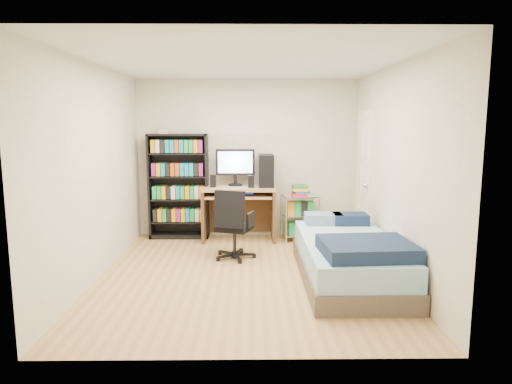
{
  "coord_description": "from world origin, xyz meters",
  "views": [
    {
      "loc": [
        0.05,
        -5.31,
        1.82
      ],
      "look_at": [
        0.12,
        0.4,
        0.95
      ],
      "focal_mm": 32.0,
      "sensor_mm": 36.0,
      "label": 1
    }
  ],
  "objects_px": {
    "media_shelf": "(179,185)",
    "computer_desk": "(246,191)",
    "bed": "(349,257)",
    "office_chair": "(233,237)"
  },
  "relations": [
    {
      "from": "office_chair",
      "to": "bed",
      "type": "distance_m",
      "value": 1.62
    },
    {
      "from": "office_chair",
      "to": "computer_desk",
      "type": "bearing_deg",
      "value": 100.77
    },
    {
      "from": "computer_desk",
      "to": "bed",
      "type": "relative_size",
      "value": 0.65
    },
    {
      "from": "computer_desk",
      "to": "bed",
      "type": "distance_m",
      "value": 2.35
    },
    {
      "from": "bed",
      "to": "office_chair",
      "type": "bearing_deg",
      "value": 148.04
    },
    {
      "from": "media_shelf",
      "to": "computer_desk",
      "type": "bearing_deg",
      "value": -4.91
    },
    {
      "from": "media_shelf",
      "to": "computer_desk",
      "type": "xyz_separation_m",
      "value": [
        1.07,
        -0.09,
        -0.09
      ]
    },
    {
      "from": "media_shelf",
      "to": "computer_desk",
      "type": "height_order",
      "value": "media_shelf"
    },
    {
      "from": "computer_desk",
      "to": "office_chair",
      "type": "height_order",
      "value": "computer_desk"
    },
    {
      "from": "office_chair",
      "to": "bed",
      "type": "height_order",
      "value": "office_chair"
    }
  ]
}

